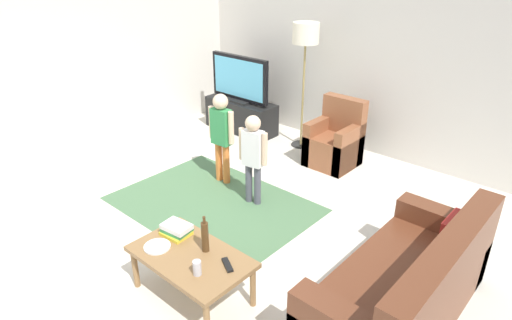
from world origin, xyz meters
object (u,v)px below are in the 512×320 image
Objects in this scene: child_near_tv at (221,131)px; soda_can at (197,268)px; armchair at (336,143)px; floor_lamp at (306,40)px; book_stack at (177,229)px; plate at (157,247)px; tv_remote at (227,265)px; tv at (240,79)px; bottle at (205,236)px; coffee_table at (191,260)px; couch at (410,291)px; tv_stand at (241,116)px; child_center at (253,152)px.

child_near_tv reaches higher than soda_can.
armchair is 1.45m from floor_lamp.
plate is at bearing -84.29° from book_stack.
plate is at bearing -131.56° from tv_remote.
soda_can is at bearing -50.95° from tv.
book_stack reaches higher than plate.
bottle is at bearing -155.95° from tv_remote.
floor_lamp is 5.46× the size of bottle.
tv is 6.47× the size of tv_remote.
tv reaches higher than soda_can.
coffee_table is (1.28, -1.60, -0.31)m from child_near_tv.
couch is at bearing 25.09° from book_stack.
tv is 1.22× the size of armchair.
tv_stand is 1.33× the size of armchair.
child_near_tv is 1.14× the size of coffee_table.
armchair reaches higher than tv_stand.
tv_stand is at bearing 90.00° from tv.
child_center is (1.66, -1.55, 0.39)m from tv_stand.
bottle is (1.33, -1.48, -0.13)m from child_near_tv.
armchair is at bearing -15.09° from floor_lamp.
child_center reaches higher than plate.
tv reaches higher than armchair.
child_near_tv reaches higher than bottle.
soda_can is at bearing -51.14° from tv_stand.
armchair is 2.92m from bottle.
tv_stand is 1.80m from child_near_tv.
bottle is (2.36, -2.89, 0.31)m from tv_stand.
tv_remote is (0.62, -0.01, -0.04)m from book_stack.
soda_can is (0.52, -0.23, 0.01)m from book_stack.
soda_can is at bearing -66.29° from floor_lamp.
tv_stand is 0.60m from tv.
armchair is 2.76× the size of bottle.
tv_remote is at bearing -143.84° from couch.
armchair is at bearing 60.94° from child_near_tv.
tv_remote is (1.54, -3.07, -1.11)m from floor_lamp.
tv_remote is at bearing 20.14° from plate.
soda_can is (1.44, -3.29, -1.06)m from floor_lamp.
floor_lamp is 3.59m from coffee_table.
book_stack is 0.36m from bottle.
soda_can is (-1.23, -1.05, 0.19)m from couch.
tv_stand is 3.75m from bottle.
floor_lamp is at bearing 106.75° from book_stack.
child_center is at bearing 103.03° from plate.
child_center is 1.64m from plate.
armchair is 3.19m from soda_can.
tv is at bearing 124.75° from book_stack.
child_near_tv reaches higher than tv_remote.
tv is at bearing 137.37° from child_center.
floor_lamp is 1.78× the size of coffee_table.
plate is (0.37, -1.59, -0.21)m from child_center.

